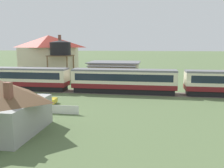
{
  "coord_description": "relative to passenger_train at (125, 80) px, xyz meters",
  "views": [
    {
      "loc": [
        -6.76,
        -39.49,
        8.16
      ],
      "look_at": [
        -13.11,
        0.43,
        1.51
      ],
      "focal_mm": 38.0,
      "sensor_mm": 36.0,
      "label": 1
    }
  ],
  "objects": [
    {
      "name": "parked_car_yellow",
      "position": [
        -10.76,
        -9.58,
        -1.65
      ],
      "size": [
        4.19,
        2.27,
        1.34
      ],
      "rotation": [
        0.0,
        0.0,
        0.11
      ],
      "color": "yellow",
      "rests_on": "ground_plane"
    },
    {
      "name": "water_tower",
      "position": [
        -16.31,
        12.56,
        5.12
      ],
      "size": [
        5.1,
        5.1,
        9.28
      ],
      "color": "brown",
      "rests_on": "ground_plane"
    },
    {
      "name": "station_building",
      "position": [
        -3.4,
        10.67,
        0.07
      ],
      "size": [
        10.85,
        9.61,
        4.62
      ],
      "color": "#BCB293",
      "rests_on": "ground_plane"
    },
    {
      "name": "station_house_red_roof",
      "position": [
        -20.66,
        15.97,
        3.17
      ],
      "size": [
        13.65,
        8.55,
        10.55
      ],
      "color": "beige",
      "rests_on": "ground_plane"
    },
    {
      "name": "ground_plane",
      "position": [
        10.85,
        -0.48,
        -2.27
      ],
      "size": [
        600.0,
        600.0,
        0.0
      ],
      "primitive_type": "plane",
      "color": "#566B42"
    },
    {
      "name": "railway_track",
      "position": [
        -5.17,
        0.0,
        -2.26
      ],
      "size": [
        151.44,
        3.6,
        0.04
      ],
      "color": "#665B51",
      "rests_on": "ground_plane"
    },
    {
      "name": "passenger_train",
      "position": [
        0.0,
        0.0,
        0.0
      ],
      "size": [
        94.2,
        3.23,
        4.1
      ],
      "color": "maroon",
      "rests_on": "ground_plane"
    }
  ]
}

